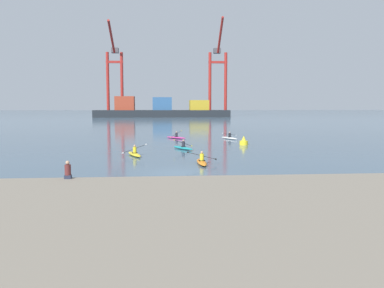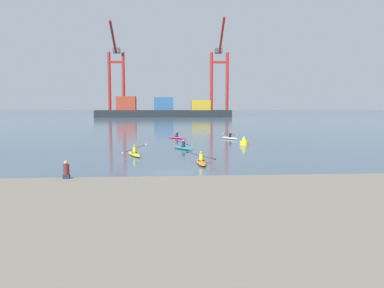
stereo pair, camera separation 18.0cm
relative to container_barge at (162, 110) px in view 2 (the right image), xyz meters
The scene contains 12 objects.
ground_plane 125.89m from the container_barge, 89.47° to the right, with size 800.00×800.00×0.00m, color #425B70.
container_barge is the anchor object (origin of this frame).
gantry_crane_west 25.73m from the container_barge, 152.29° to the left, with size 6.81×20.44×35.11m.
gantry_crane_west_mid 28.70m from the container_barge, 19.18° to the left, with size 7.64×16.10×37.43m.
channel_buoy 109.00m from the container_barge, 85.28° to the right, with size 0.90×0.90×1.00m.
kayak_magenta 99.78m from the container_barge, 88.86° to the right, with size 2.75×2.90×1.08m.
kayak_white 101.37m from the container_barge, 85.05° to the right, with size 2.08×3.34×0.95m.
kayak_teal 112.34m from the container_barge, 88.89° to the right, with size 2.14×3.28×1.03m.
kayak_yellow 117.07m from the container_barge, 91.07° to the right, with size 2.10×3.41×1.01m.
kayak_orange 122.18m from the container_barge, 88.59° to the right, with size 2.23×3.41×0.95m.
stone_quay 140.35m from the container_barge, 89.52° to the right, with size 80.00×20.00×0.62m, color gray.
seated_onlooker 130.72m from the container_barge, 91.98° to the right, with size 0.32×0.30×0.90m.
Camera 2 is at (-0.89, -24.14, 4.18)m, focal length 36.45 mm.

